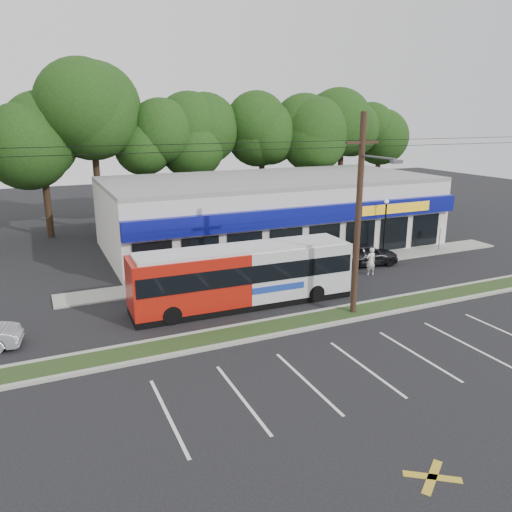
{
  "coord_description": "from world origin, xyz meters",
  "views": [
    {
      "loc": [
        -11.37,
        -18.72,
        9.74
      ],
      "look_at": [
        -0.66,
        5.0,
        2.48
      ],
      "focal_mm": 35.0,
      "sensor_mm": 36.0,
      "label": 1
    }
  ],
  "objects_px": {
    "lamp_post": "(385,222)",
    "metrobus": "(243,274)",
    "car_dark": "(364,254)",
    "pedestrian_b": "(283,269)",
    "sign_post": "(440,231)",
    "pedestrian_a": "(371,261)",
    "utility_pole": "(357,210)"
  },
  "relations": [
    {
      "from": "lamp_post",
      "to": "pedestrian_b",
      "type": "bearing_deg",
      "value": -167.81
    },
    {
      "from": "utility_pole",
      "to": "pedestrian_a",
      "type": "bearing_deg",
      "value": 45.59
    },
    {
      "from": "utility_pole",
      "to": "pedestrian_a",
      "type": "xyz_separation_m",
      "value": [
        4.97,
        5.07,
        -4.51
      ]
    },
    {
      "from": "lamp_post",
      "to": "metrobus",
      "type": "distance_m",
      "value": 13.37
    },
    {
      "from": "sign_post",
      "to": "lamp_post",
      "type": "bearing_deg",
      "value": 177.42
    },
    {
      "from": "pedestrian_a",
      "to": "pedestrian_b",
      "type": "bearing_deg",
      "value": -5.44
    },
    {
      "from": "lamp_post",
      "to": "pedestrian_b",
      "type": "distance_m",
      "value": 9.38
    },
    {
      "from": "sign_post",
      "to": "pedestrian_a",
      "type": "xyz_separation_m",
      "value": [
        -8.2,
        -2.57,
        -0.66
      ]
    },
    {
      "from": "lamp_post",
      "to": "pedestrian_a",
      "type": "distance_m",
      "value": 4.61
    },
    {
      "from": "lamp_post",
      "to": "car_dark",
      "type": "relative_size",
      "value": 0.92
    },
    {
      "from": "lamp_post",
      "to": "metrobus",
      "type": "xyz_separation_m",
      "value": [
        -12.62,
        -4.3,
        -0.97
      ]
    },
    {
      "from": "utility_pole",
      "to": "pedestrian_b",
      "type": "xyz_separation_m",
      "value": [
        -0.83,
        5.93,
        -4.55
      ]
    },
    {
      "from": "lamp_post",
      "to": "pedestrian_a",
      "type": "relative_size",
      "value": 2.36
    },
    {
      "from": "utility_pole",
      "to": "sign_post",
      "type": "height_order",
      "value": "utility_pole"
    },
    {
      "from": "sign_post",
      "to": "pedestrian_a",
      "type": "relative_size",
      "value": 1.24
    },
    {
      "from": "sign_post",
      "to": "car_dark",
      "type": "relative_size",
      "value": 0.48
    },
    {
      "from": "car_dark",
      "to": "pedestrian_a",
      "type": "bearing_deg",
      "value": 159.24
    },
    {
      "from": "sign_post",
      "to": "pedestrian_a",
      "type": "height_order",
      "value": "sign_post"
    },
    {
      "from": "car_dark",
      "to": "pedestrian_b",
      "type": "bearing_deg",
      "value": 103.48
    },
    {
      "from": "utility_pole",
      "to": "sign_post",
      "type": "distance_m",
      "value": 15.71
    },
    {
      "from": "utility_pole",
      "to": "lamp_post",
      "type": "relative_size",
      "value": 11.76
    },
    {
      "from": "lamp_post",
      "to": "sign_post",
      "type": "relative_size",
      "value": 1.91
    },
    {
      "from": "sign_post",
      "to": "pedestrian_b",
      "type": "xyz_separation_m",
      "value": [
        -14.0,
        -1.72,
        -0.69
      ]
    },
    {
      "from": "pedestrian_b",
      "to": "car_dark",
      "type": "bearing_deg",
      "value": -140.22
    },
    {
      "from": "car_dark",
      "to": "lamp_post",
      "type": "bearing_deg",
      "value": -63.61
    },
    {
      "from": "sign_post",
      "to": "pedestrian_a",
      "type": "bearing_deg",
      "value": -162.56
    },
    {
      "from": "pedestrian_b",
      "to": "pedestrian_a",
      "type": "bearing_deg",
      "value": -157.36
    },
    {
      "from": "utility_pole",
      "to": "pedestrian_a",
      "type": "height_order",
      "value": "utility_pole"
    },
    {
      "from": "sign_post",
      "to": "car_dark",
      "type": "distance_m",
      "value": 7.37
    },
    {
      "from": "sign_post",
      "to": "metrobus",
      "type": "xyz_separation_m",
      "value": [
        -17.62,
        -4.08,
        0.15
      ]
    },
    {
      "from": "metrobus",
      "to": "car_dark",
      "type": "height_order",
      "value": "metrobus"
    },
    {
      "from": "lamp_post",
      "to": "sign_post",
      "type": "xyz_separation_m",
      "value": [
        5.0,
        -0.23,
        -1.12
      ]
    }
  ]
}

